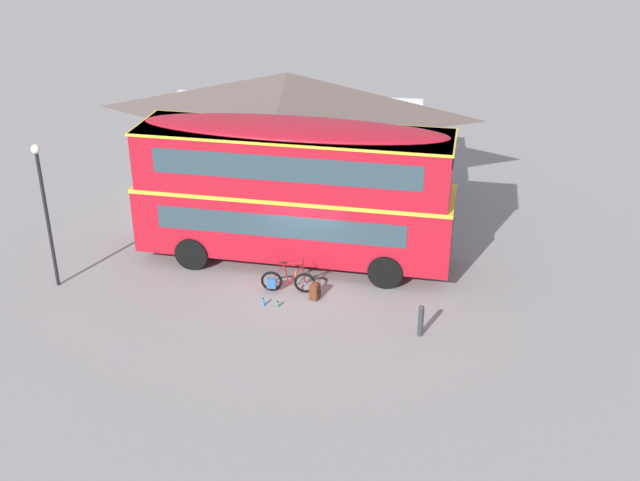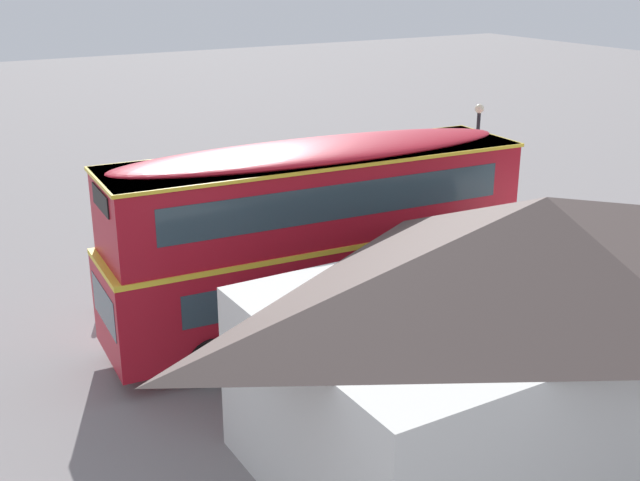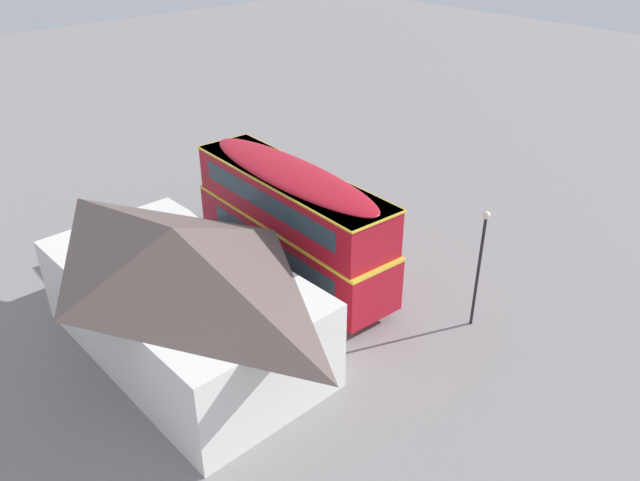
% 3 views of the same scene
% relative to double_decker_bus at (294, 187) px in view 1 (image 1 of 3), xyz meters
% --- Properties ---
extents(ground_plane, '(120.00, 120.00, 0.00)m').
position_rel_double_decker_bus_xyz_m(ground_plane, '(0.48, -1.35, -2.64)').
color(ground_plane, gray).
extents(double_decker_bus, '(10.35, 3.09, 4.79)m').
position_rel_double_decker_bus_xyz_m(double_decker_bus, '(0.00, 0.00, 0.00)').
color(double_decker_bus, black).
rests_on(double_decker_bus, ground).
extents(touring_bicycle, '(1.72, 0.50, 1.05)m').
position_rel_double_decker_bus_xyz_m(touring_bicycle, '(0.08, -2.11, -2.27)').
color(touring_bicycle, black).
rests_on(touring_bicycle, ground).
extents(backpack_on_ground, '(0.35, 0.39, 0.55)m').
position_rel_double_decker_bus_xyz_m(backpack_on_ground, '(1.02, -2.39, -2.36)').
color(backpack_on_ground, '#592D19').
rests_on(backpack_on_ground, ground).
extents(water_bottle_green_metal, '(0.08, 0.08, 0.21)m').
position_rel_double_decker_bus_xyz_m(water_bottle_green_metal, '(-0.01, -3.04, -2.55)').
color(water_bottle_green_metal, green).
rests_on(water_bottle_green_metal, ground).
extents(water_bottle_blue_sports, '(0.08, 0.08, 0.26)m').
position_rel_double_decker_bus_xyz_m(water_bottle_blue_sports, '(-0.46, -3.03, -2.52)').
color(water_bottle_blue_sports, '#338CBF').
rests_on(water_bottle_blue_sports, ground).
extents(pub_building, '(10.76, 5.94, 4.83)m').
position_rel_double_decker_bus_xyz_m(pub_building, '(-1.26, 5.92, -0.17)').
color(pub_building, silver).
rests_on(pub_building, ground).
extents(street_lamp, '(0.28, 0.28, 4.67)m').
position_rel_double_decker_bus_xyz_m(street_lamp, '(-7.14, -2.68, 0.24)').
color(street_lamp, black).
rests_on(street_lamp, ground).
extents(kerb_bollard, '(0.16, 0.16, 0.97)m').
position_rel_double_decker_bus_xyz_m(kerb_bollard, '(4.26, -3.98, -2.15)').
color(kerb_bollard, '#333338').
rests_on(kerb_bollard, ground).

